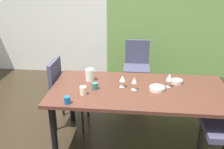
% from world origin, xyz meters
% --- Properties ---
extents(back_panel_interior, '(2.91, 0.10, 2.57)m').
position_xyz_m(back_panel_interior, '(-1.55, 2.56, 1.29)').
color(back_panel_interior, silver).
rests_on(back_panel_interior, ground_plane).
extents(garden_window_panel, '(3.09, 0.10, 2.57)m').
position_xyz_m(garden_window_panel, '(1.45, 2.56, 1.29)').
color(garden_window_panel, '#719C4B').
rests_on(garden_window_panel, ground_plane).
extents(dining_table, '(2.08, 1.00, 0.74)m').
position_xyz_m(dining_table, '(0.56, 0.24, 0.67)').
color(dining_table, '#562F23').
rests_on(dining_table, ground_plane).
extents(chair_left_far, '(0.44, 0.44, 0.94)m').
position_xyz_m(chair_left_far, '(-0.44, 0.57, 0.54)').
color(chair_left_far, '#45435C').
rests_on(chair_left_far, ground_plane).
extents(chair_head_far, '(0.44, 0.45, 0.93)m').
position_xyz_m(chair_head_far, '(0.53, 1.67, 0.53)').
color(chair_head_far, '#45435C').
rests_on(chair_head_far, ground_plane).
extents(wine_glass_north, '(0.07, 0.07, 0.14)m').
position_xyz_m(wine_glass_north, '(0.36, 0.28, 0.85)').
color(wine_glass_north, silver).
rests_on(wine_glass_north, dining_table).
extents(wine_glass_center, '(0.08, 0.08, 0.17)m').
position_xyz_m(wine_glass_center, '(0.91, 0.34, 0.86)').
color(wine_glass_center, silver).
rests_on(wine_glass_center, dining_table).
extents(wine_glass_east, '(0.07, 0.07, 0.16)m').
position_xyz_m(wine_glass_east, '(0.50, 0.21, 0.86)').
color(wine_glass_east, silver).
rests_on(wine_glass_east, dining_table).
extents(serving_bowl_south, '(0.18, 0.18, 0.04)m').
position_xyz_m(serving_bowl_south, '(0.77, 0.23, 0.77)').
color(serving_bowl_south, silver).
rests_on(serving_bowl_south, dining_table).
extents(serving_bowl_corner, '(0.14, 0.14, 0.04)m').
position_xyz_m(serving_bowl_corner, '(1.02, 0.45, 0.77)').
color(serving_bowl_corner, beige).
rests_on(serving_bowl_corner, dining_table).
extents(cup_left, '(0.07, 0.07, 0.08)m').
position_xyz_m(cup_left, '(-0.19, -0.18, 0.78)').
color(cup_left, '#155B8D').
rests_on(cup_left, dining_table).
extents(cup_front, '(0.07, 0.07, 0.09)m').
position_xyz_m(cup_front, '(-0.06, 0.04, 0.79)').
color(cup_front, beige).
rests_on(cup_front, dining_table).
extents(cup_near_window, '(0.07, 0.07, 0.08)m').
position_xyz_m(cup_near_window, '(0.04, 0.19, 0.78)').
color(cup_near_window, '#336E61').
rests_on(cup_near_window, dining_table).
extents(pitcher_rear, '(0.12, 0.11, 0.15)m').
position_xyz_m(pitcher_rear, '(-0.06, 0.43, 0.82)').
color(pitcher_rear, silver).
rests_on(pitcher_rear, dining_table).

